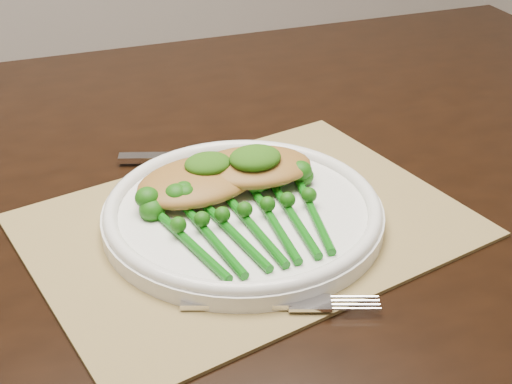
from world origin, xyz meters
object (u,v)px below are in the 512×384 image
object	(u,v)px
dinner_plate	(243,211)
chicken_fillet_left	(199,181)
broccolini_bundle	(254,227)
placemat	(248,225)

from	to	relation	value
dinner_plate	chicken_fillet_left	world-z (taller)	chicken_fillet_left
broccolini_bundle	placemat	bearing A→B (deg)	75.84
placemat	dinner_plate	bearing A→B (deg)	110.80
placemat	dinner_plate	size ratio (longest dim) A/B	1.49
broccolini_bundle	chicken_fillet_left	bearing A→B (deg)	104.96
dinner_plate	broccolini_bundle	size ratio (longest dim) A/B	1.64
dinner_plate	chicken_fillet_left	bearing A→B (deg)	124.92
dinner_plate	broccolini_bundle	world-z (taller)	broccolini_bundle
placemat	broccolini_bundle	world-z (taller)	broccolini_bundle
placemat	chicken_fillet_left	size ratio (longest dim) A/B	3.15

